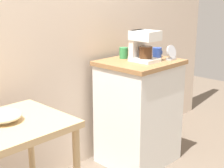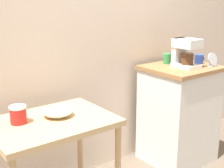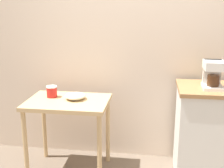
# 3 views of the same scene
# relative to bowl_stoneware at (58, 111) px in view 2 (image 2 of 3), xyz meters

# --- Properties ---
(back_wall) EXTENTS (4.40, 0.10, 2.80)m
(back_wall) POSITION_rel_bowl_stoneware_xyz_m (0.66, 0.47, 0.59)
(back_wall) COLOR beige
(back_wall) RESTS_ON ground_plane
(wooden_table) EXTENTS (0.80, 0.58, 0.78)m
(wooden_table) POSITION_rel_bowl_stoneware_xyz_m (-0.07, -0.03, -0.15)
(wooden_table) COLOR tan
(wooden_table) RESTS_ON ground_plane
(kitchen_counter) EXTENTS (0.64, 0.57, 0.94)m
(kitchen_counter) POSITION_rel_bowl_stoneware_xyz_m (1.32, 0.07, -0.34)
(kitchen_counter) COLOR white
(kitchen_counter) RESTS_ON ground_plane
(bowl_stoneware) EXTENTS (0.21, 0.21, 0.07)m
(bowl_stoneware) POSITION_rel_bowl_stoneware_xyz_m (0.00, 0.00, 0.00)
(bowl_stoneware) COLOR beige
(bowl_stoneware) RESTS_ON wooden_table
(canister_enamel) EXTENTS (0.11, 0.11, 0.12)m
(canister_enamel) POSITION_rel_bowl_stoneware_xyz_m (-0.26, 0.05, 0.02)
(canister_enamel) COLOR red
(canister_enamel) RESTS_ON wooden_table
(coffee_maker) EXTENTS (0.18, 0.22, 0.26)m
(coffee_maker) POSITION_rel_bowl_stoneware_xyz_m (1.31, 0.04, 0.27)
(coffee_maker) COLOR white
(coffee_maker) RESTS_ON kitchen_counter
(mug_tall_green) EXTENTS (0.08, 0.08, 0.10)m
(mug_tall_green) POSITION_rel_bowl_stoneware_xyz_m (1.30, 0.24, 0.17)
(mug_tall_green) COLOR #338C4C
(mug_tall_green) RESTS_ON kitchen_counter
(mug_blue) EXTENTS (0.09, 0.08, 0.09)m
(mug_blue) POSITION_rel_bowl_stoneware_xyz_m (1.55, 0.06, 0.17)
(mug_blue) COLOR #2D4CAD
(mug_blue) RESTS_ON kitchen_counter
(table_clock) EXTENTS (0.12, 0.06, 0.13)m
(table_clock) POSITION_rel_bowl_stoneware_xyz_m (1.53, -0.11, 0.18)
(table_clock) COLOR #B2B5BA
(table_clock) RESTS_ON kitchen_counter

